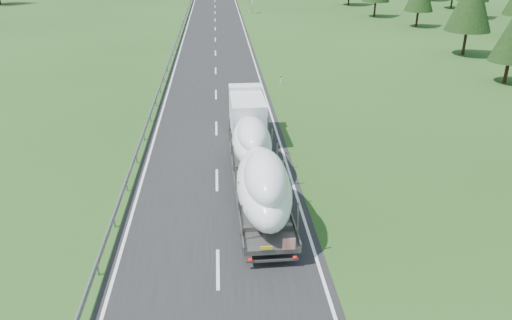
{
  "coord_description": "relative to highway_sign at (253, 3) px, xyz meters",
  "views": [
    {
      "loc": [
        0.31,
        -18.57,
        13.83
      ],
      "look_at": [
        2.31,
        7.58,
        1.92
      ],
      "focal_mm": 35.0,
      "sensor_mm": 36.0,
      "label": 1
    }
  ],
  "objects": [
    {
      "name": "road_surface",
      "position": [
        -7.2,
        20.0,
        -1.8
      ],
      "size": [
        10.0,
        400.0,
        0.02
      ],
      "primitive_type": "cube",
      "color": "black",
      "rests_on": "ground"
    },
    {
      "name": "ground",
      "position": [
        -7.2,
        -80.0,
        -1.81
      ],
      "size": [
        400.0,
        400.0,
        0.0
      ],
      "primitive_type": "plane",
      "color": "#234717",
      "rests_on": "ground"
    },
    {
      "name": "highway_sign",
      "position": [
        0.0,
        0.0,
        0.0
      ],
      "size": [
        0.08,
        0.9,
        2.6
      ],
      "color": "slate",
      "rests_on": "ground"
    },
    {
      "name": "boat_truck",
      "position": [
        -4.89,
        -72.19,
        0.44
      ],
      "size": [
        2.92,
        18.9,
        4.37
      ],
      "color": "white",
      "rests_on": "ground"
    }
  ]
}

